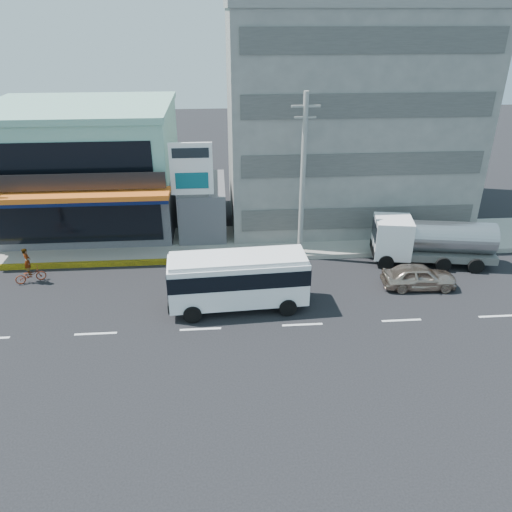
{
  "coord_description": "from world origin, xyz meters",
  "views": [
    {
      "loc": [
        1.16,
        -20.25,
        13.95
      ],
      "look_at": [
        2.96,
        3.35,
        2.2
      ],
      "focal_mm": 35.0,
      "sensor_mm": 36.0,
      "label": 1
    }
  ],
  "objects_px": {
    "billboard": "(192,175)",
    "minibus": "(238,277)",
    "sedan": "(419,276)",
    "satellite_dish": "(202,187)",
    "shop_building": "(86,170)",
    "motorcycle_rider": "(30,271)",
    "utility_pole_near": "(303,178)",
    "concrete_building": "(343,119)",
    "tanker_truck": "(429,240)"
  },
  "relations": [
    {
      "from": "satellite_dish",
      "to": "minibus",
      "type": "bearing_deg",
      "value": -77.97
    },
    {
      "from": "tanker_truck",
      "to": "satellite_dish",
      "type": "bearing_deg",
      "value": 159.93
    },
    {
      "from": "satellite_dish",
      "to": "utility_pole_near",
      "type": "distance_m",
      "value": 7.17
    },
    {
      "from": "billboard",
      "to": "shop_building",
      "type": "bearing_deg",
      "value": 147.68
    },
    {
      "from": "sedan",
      "to": "shop_building",
      "type": "bearing_deg",
      "value": 64.87
    },
    {
      "from": "shop_building",
      "to": "motorcycle_rider",
      "type": "distance_m",
      "value": 9.27
    },
    {
      "from": "shop_building",
      "to": "concrete_building",
      "type": "relative_size",
      "value": 0.77
    },
    {
      "from": "motorcycle_rider",
      "to": "utility_pole_near",
      "type": "bearing_deg",
      "value": 7.09
    },
    {
      "from": "satellite_dish",
      "to": "utility_pole_near",
      "type": "height_order",
      "value": "utility_pole_near"
    },
    {
      "from": "motorcycle_rider",
      "to": "tanker_truck",
      "type": "bearing_deg",
      "value": 1.46
    },
    {
      "from": "satellite_dish",
      "to": "tanker_truck",
      "type": "height_order",
      "value": "satellite_dish"
    },
    {
      "from": "satellite_dish",
      "to": "sedan",
      "type": "height_order",
      "value": "satellite_dish"
    },
    {
      "from": "billboard",
      "to": "utility_pole_near",
      "type": "xyz_separation_m",
      "value": [
        6.5,
        -1.8,
        0.22
      ]
    },
    {
      "from": "satellite_dish",
      "to": "minibus",
      "type": "distance_m",
      "value": 9.49
    },
    {
      "from": "shop_building",
      "to": "concrete_building",
      "type": "height_order",
      "value": "concrete_building"
    },
    {
      "from": "satellite_dish",
      "to": "utility_pole_near",
      "type": "bearing_deg",
      "value": -30.96
    },
    {
      "from": "shop_building",
      "to": "minibus",
      "type": "distance_m",
      "value": 15.79
    },
    {
      "from": "sedan",
      "to": "motorcycle_rider",
      "type": "distance_m",
      "value": 21.81
    },
    {
      "from": "sedan",
      "to": "motorcycle_rider",
      "type": "xyz_separation_m",
      "value": [
        -21.7,
        2.27,
        0.01
      ]
    },
    {
      "from": "satellite_dish",
      "to": "tanker_truck",
      "type": "xyz_separation_m",
      "value": [
        13.58,
        -4.96,
        -2.06
      ]
    },
    {
      "from": "utility_pole_near",
      "to": "minibus",
      "type": "height_order",
      "value": "utility_pole_near"
    },
    {
      "from": "concrete_building",
      "to": "sedan",
      "type": "xyz_separation_m",
      "value": [
        2.0,
        -11.82,
        -6.31
      ]
    },
    {
      "from": "concrete_building",
      "to": "motorcycle_rider",
      "type": "xyz_separation_m",
      "value": [
        -19.7,
        -9.55,
        -6.31
      ]
    },
    {
      "from": "shop_building",
      "to": "tanker_truck",
      "type": "distance_m",
      "value": 23.12
    },
    {
      "from": "concrete_building",
      "to": "sedan",
      "type": "bearing_deg",
      "value": -80.4
    },
    {
      "from": "shop_building",
      "to": "sedan",
      "type": "xyz_separation_m",
      "value": [
        20.0,
        -10.77,
        -3.31
      ]
    },
    {
      "from": "concrete_building",
      "to": "sedan",
      "type": "height_order",
      "value": "concrete_building"
    },
    {
      "from": "shop_building",
      "to": "tanker_truck",
      "type": "relative_size",
      "value": 1.68
    },
    {
      "from": "concrete_building",
      "to": "tanker_truck",
      "type": "relative_size",
      "value": 2.16
    },
    {
      "from": "billboard",
      "to": "sedan",
      "type": "bearing_deg",
      "value": -25.73
    },
    {
      "from": "satellite_dish",
      "to": "motorcycle_rider",
      "type": "distance_m",
      "value": 11.54
    },
    {
      "from": "sedan",
      "to": "tanker_truck",
      "type": "relative_size",
      "value": 0.55
    },
    {
      "from": "satellite_dish",
      "to": "sedan",
      "type": "distance_m",
      "value": 14.61
    },
    {
      "from": "sedan",
      "to": "minibus",
      "type": "bearing_deg",
      "value": 100.47
    },
    {
      "from": "billboard",
      "to": "minibus",
      "type": "relative_size",
      "value": 0.96
    },
    {
      "from": "satellite_dish",
      "to": "utility_pole_near",
      "type": "xyz_separation_m",
      "value": [
        6.0,
        -3.6,
        1.57
      ]
    },
    {
      "from": "shop_building",
      "to": "motorcycle_rider",
      "type": "height_order",
      "value": "shop_building"
    },
    {
      "from": "billboard",
      "to": "minibus",
      "type": "distance_m",
      "value": 8.34
    },
    {
      "from": "minibus",
      "to": "motorcycle_rider",
      "type": "distance_m",
      "value": 12.22
    },
    {
      "from": "sedan",
      "to": "tanker_truck",
      "type": "distance_m",
      "value": 3.37
    },
    {
      "from": "minibus",
      "to": "motorcycle_rider",
      "type": "xyz_separation_m",
      "value": [
        -11.64,
        3.56,
        -1.06
      ]
    },
    {
      "from": "satellite_dish",
      "to": "tanker_truck",
      "type": "relative_size",
      "value": 0.2
    },
    {
      "from": "shop_building",
      "to": "satellite_dish",
      "type": "relative_size",
      "value": 8.27
    },
    {
      "from": "satellite_dish",
      "to": "billboard",
      "type": "relative_size",
      "value": 0.22
    },
    {
      "from": "tanker_truck",
      "to": "motorcycle_rider",
      "type": "relative_size",
      "value": 3.52
    },
    {
      "from": "minibus",
      "to": "satellite_dish",
      "type": "bearing_deg",
      "value": 102.03
    },
    {
      "from": "tanker_truck",
      "to": "sedan",
      "type": "bearing_deg",
      "value": -118.87
    },
    {
      "from": "minibus",
      "to": "tanker_truck",
      "type": "bearing_deg",
      "value": 19.64
    },
    {
      "from": "sedan",
      "to": "motorcycle_rider",
      "type": "bearing_deg",
      "value": 87.19
    },
    {
      "from": "utility_pole_near",
      "to": "minibus",
      "type": "xyz_separation_m",
      "value": [
        -4.06,
        -5.51,
        -3.39
      ]
    }
  ]
}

